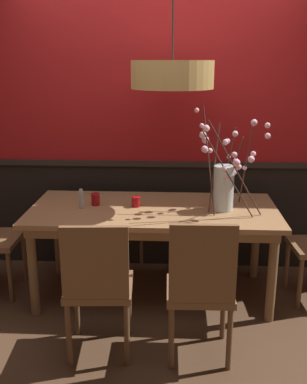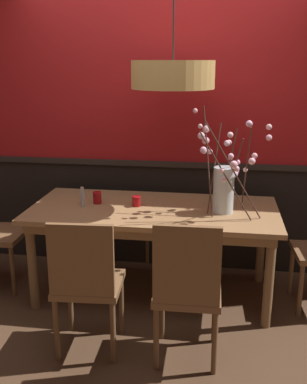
# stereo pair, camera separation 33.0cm
# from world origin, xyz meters

# --- Properties ---
(ground_plane) EXTENTS (24.00, 24.00, 0.00)m
(ground_plane) POSITION_xyz_m (0.00, 0.00, 0.00)
(ground_plane) COLOR #4C3321
(back_wall) EXTENTS (5.71, 0.14, 2.94)m
(back_wall) POSITION_xyz_m (0.00, 0.64, 1.46)
(back_wall) COLOR black
(back_wall) RESTS_ON ground
(dining_table) EXTENTS (1.94, 0.91, 0.75)m
(dining_table) POSITION_xyz_m (0.00, 0.00, 0.67)
(dining_table) COLOR #997047
(dining_table) RESTS_ON ground
(chair_far_side_left) EXTENTS (0.46, 0.43, 0.94)m
(chair_far_side_left) POSITION_xyz_m (-0.31, 0.84, 0.53)
(chair_far_side_left) COLOR brown
(chair_far_side_left) RESTS_ON ground
(chair_near_side_left) EXTENTS (0.45, 0.43, 0.94)m
(chair_near_side_left) POSITION_xyz_m (-0.30, -0.85, 0.53)
(chair_near_side_left) COLOR brown
(chair_near_side_left) RESTS_ON ground
(chair_near_side_right) EXTENTS (0.43, 0.40, 0.97)m
(chair_near_side_right) POSITION_xyz_m (0.34, -0.86, 0.53)
(chair_near_side_right) COLOR brown
(chair_near_side_right) RESTS_ON ground
(vase_with_blossoms) EXTENTS (0.57, 0.61, 0.80)m
(vase_with_blossoms) POSITION_xyz_m (0.54, -0.03, 0.97)
(vase_with_blossoms) COLOR silver
(vase_with_blossoms) RESTS_ON dining_table
(candle_holder_nearer_center) EXTENTS (0.07, 0.07, 0.08)m
(candle_holder_nearer_center) POSITION_xyz_m (-0.14, 0.02, 0.79)
(candle_holder_nearer_center) COLOR #9E0F14
(candle_holder_nearer_center) RESTS_ON dining_table
(candle_holder_nearer_edge) EXTENTS (0.07, 0.07, 0.10)m
(candle_holder_nearer_edge) POSITION_xyz_m (-0.47, 0.05, 0.80)
(candle_holder_nearer_edge) COLOR #9E0F14
(candle_holder_nearer_edge) RESTS_ON dining_table
(condiment_bottle) EXTENTS (0.04, 0.04, 0.16)m
(condiment_bottle) POSITION_xyz_m (-0.56, -0.04, 0.82)
(condiment_bottle) COLOR #ADADB2
(condiment_bottle) RESTS_ON dining_table
(pendant_lamp) EXTENTS (0.61, 0.61, 1.28)m
(pendant_lamp) POSITION_xyz_m (0.14, 0.06, 1.77)
(pendant_lamp) COLOR tan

